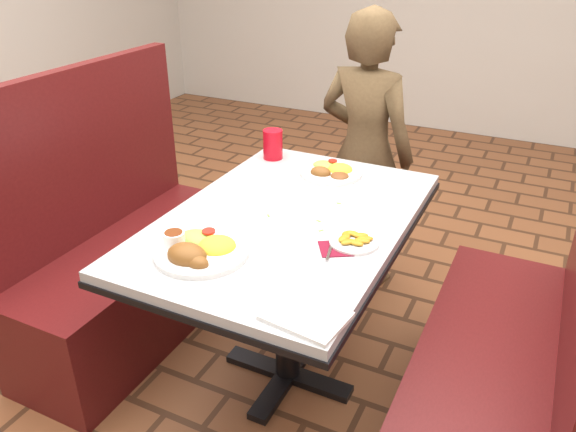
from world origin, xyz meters
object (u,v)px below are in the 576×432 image
object	(u,v)px
far_dinner_plate	(332,169)
booth_bench_right	(503,376)
dining_table	(288,240)
booth_bench_left	(127,264)
red_tumbler	(273,144)
plantain_plate	(354,241)
near_dinner_plate	(199,246)
diner_person	(365,153)

from	to	relation	value
far_dinner_plate	booth_bench_right	bearing A→B (deg)	-27.66
dining_table	booth_bench_left	distance (m)	0.86
booth_bench_right	red_tumbler	distance (m)	1.30
booth_bench_right	plantain_plate	world-z (taller)	booth_bench_right
near_dinner_plate	plantain_plate	world-z (taller)	near_dinner_plate
booth_bench_right	red_tumbler	world-z (taller)	booth_bench_right
red_tumbler	near_dinner_plate	bearing A→B (deg)	-78.25
booth_bench_right	far_dinner_plate	bearing A→B (deg)	152.34
diner_person	near_dinner_plate	distance (m)	1.25
near_dinner_plate	booth_bench_right	bearing A→B (deg)	21.07
near_dinner_plate	red_tumbler	bearing A→B (deg)	101.75
dining_table	diner_person	world-z (taller)	diner_person
booth_bench_left	booth_bench_right	distance (m)	1.60
booth_bench_left	far_dinner_plate	xyz separation A→B (m)	(0.79, 0.42, 0.44)
dining_table	red_tumbler	distance (m)	0.59
booth_bench_left	near_dinner_plate	size ratio (longest dim) A/B	4.05
red_tumbler	booth_bench_left	bearing A→B (deg)	-135.97
diner_person	near_dinner_plate	xyz separation A→B (m)	(-0.12, -1.24, 0.10)
booth_bench_right	plantain_plate	xyz separation A→B (m)	(-0.52, -0.08, 0.43)
far_dinner_plate	red_tumbler	world-z (taller)	red_tumbler
booth_bench_right	diner_person	xyz separation A→B (m)	(-0.81, 0.88, 0.35)
booth_bench_left	diner_person	xyz separation A→B (m)	(0.78, 0.88, 0.35)
booth_bench_left	plantain_plate	world-z (taller)	booth_bench_left
far_dinner_plate	plantain_plate	size ratio (longest dim) A/B	1.57
booth_bench_left	red_tumbler	world-z (taller)	booth_bench_left
dining_table	near_dinner_plate	bearing A→B (deg)	-110.36
plantain_plate	red_tumbler	xyz separation A→B (m)	(-0.58, 0.56, 0.05)
near_dinner_plate	far_dinner_plate	size ratio (longest dim) A/B	1.17
booth_bench_left	far_dinner_plate	distance (m)	1.00
plantain_plate	red_tumbler	bearing A→B (deg)	136.41
red_tumbler	dining_table	bearing A→B (deg)	-57.17
near_dinner_plate	far_dinner_plate	bearing A→B (deg)	80.72
booth_bench_left	diner_person	size ratio (longest dim) A/B	0.88
booth_bench_left	near_dinner_plate	world-z (taller)	booth_bench_left
booth_bench_right	far_dinner_plate	size ratio (longest dim) A/B	4.72
diner_person	plantain_plate	bearing A→B (deg)	116.70
dining_table	booth_bench_right	distance (m)	0.86
booth_bench_right	dining_table	bearing A→B (deg)	180.00
dining_table	far_dinner_plate	size ratio (longest dim) A/B	4.77
dining_table	booth_bench_right	world-z (taller)	booth_bench_right
diner_person	plantain_plate	size ratio (longest dim) A/B	8.44
dining_table	plantain_plate	distance (m)	0.31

